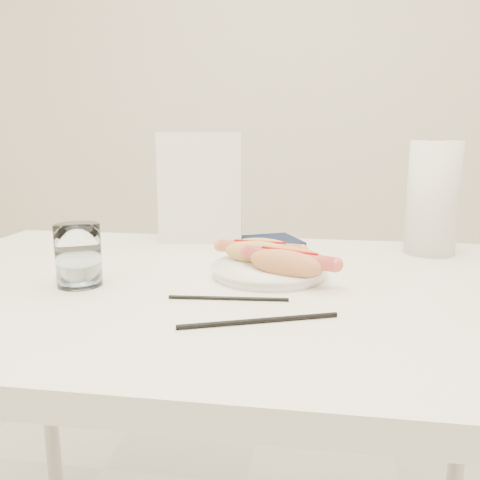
# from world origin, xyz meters

# --- Properties ---
(table) EXTENTS (1.20, 0.80, 0.75)m
(table) POSITION_xyz_m (0.00, 0.00, 0.69)
(table) COLOR white
(table) RESTS_ON ground
(plate) EXTENTS (0.22, 0.22, 0.02)m
(plate) POSITION_xyz_m (0.09, 0.05, 0.76)
(plate) COLOR white
(plate) RESTS_ON table
(hotdog_left) EXTENTS (0.16, 0.08, 0.04)m
(hotdog_left) POSITION_xyz_m (0.07, 0.09, 0.79)
(hotdog_left) COLOR #DEAA58
(hotdog_left) RESTS_ON plate
(hotdog_right) EXTENTS (0.17, 0.12, 0.05)m
(hotdog_right) POSITION_xyz_m (0.13, 0.01, 0.79)
(hotdog_right) COLOR #D68553
(hotdog_right) RESTS_ON plate
(water_glass) EXTENTS (0.08, 0.08, 0.11)m
(water_glass) POSITION_xyz_m (-0.22, -0.05, 0.80)
(water_glass) COLOR white
(water_glass) RESTS_ON table
(chopstick_near) EXTENTS (0.19, 0.02, 0.01)m
(chopstick_near) POSITION_xyz_m (0.05, -0.09, 0.75)
(chopstick_near) COLOR black
(chopstick_near) RESTS_ON table
(chopstick_far) EXTENTS (0.21, 0.09, 0.01)m
(chopstick_far) POSITION_xyz_m (0.10, -0.18, 0.75)
(chopstick_far) COLOR black
(chopstick_far) RESTS_ON table
(napkin_box) EXTENTS (0.21, 0.13, 0.26)m
(napkin_box) POSITION_xyz_m (-0.10, 0.35, 0.88)
(napkin_box) COLOR silver
(napkin_box) RESTS_ON table
(navy_napkin) EXTENTS (0.18, 0.18, 0.01)m
(navy_napkin) POSITION_xyz_m (0.07, 0.35, 0.75)
(navy_napkin) COLOR #121C39
(navy_napkin) RESTS_ON table
(paper_towel_roll) EXTENTS (0.14, 0.14, 0.24)m
(paper_towel_roll) POSITION_xyz_m (0.42, 0.29, 0.87)
(paper_towel_roll) COLOR silver
(paper_towel_roll) RESTS_ON table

